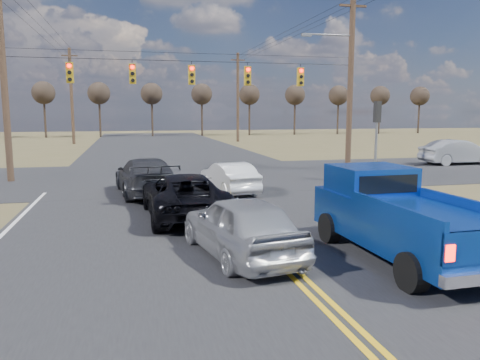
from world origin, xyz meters
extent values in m
plane|color=brown|center=(0.00, 0.00, 0.00)|extent=(160.00, 160.00, 0.00)
cube|color=#28282B|center=(0.00, 10.00, 0.00)|extent=(14.00, 120.00, 0.02)
cube|color=#28282B|center=(0.00, 18.00, 0.00)|extent=(120.00, 12.00, 0.02)
cylinder|color=#473323|center=(-9.00, 18.00, 5.00)|extent=(0.32, 0.32, 10.00)
cylinder|color=#473323|center=(9.00, 18.00, 5.00)|extent=(0.32, 0.32, 10.00)
cube|color=#473323|center=(9.00, 18.00, 9.20)|extent=(1.60, 0.12, 0.12)
cylinder|color=black|center=(0.00, 18.00, 6.00)|extent=(18.00, 0.02, 0.02)
cylinder|color=black|center=(0.00, 18.00, 6.40)|extent=(18.00, 0.02, 0.02)
cube|color=#B28C14|center=(-6.00, 18.00, 5.30)|extent=(0.34, 0.24, 1.00)
cylinder|color=#FF0C05|center=(-6.00, 17.86, 5.63)|extent=(0.20, 0.06, 0.20)
cylinder|color=black|center=(-6.00, 17.86, 5.30)|extent=(0.20, 0.06, 0.20)
cylinder|color=black|center=(-6.00, 17.86, 4.97)|extent=(0.20, 0.06, 0.20)
cube|color=black|center=(-6.00, 17.83, 5.74)|extent=(0.24, 0.14, 0.03)
cube|color=#B28C14|center=(-3.00, 18.00, 5.30)|extent=(0.34, 0.24, 1.00)
cylinder|color=#FF0C05|center=(-3.00, 17.86, 5.63)|extent=(0.20, 0.06, 0.20)
cylinder|color=black|center=(-3.00, 17.86, 5.30)|extent=(0.20, 0.06, 0.20)
cylinder|color=black|center=(-3.00, 17.86, 4.97)|extent=(0.20, 0.06, 0.20)
cube|color=black|center=(-3.00, 17.83, 5.74)|extent=(0.24, 0.14, 0.03)
cube|color=#B28C14|center=(0.00, 18.00, 5.30)|extent=(0.34, 0.24, 1.00)
cylinder|color=#FF0C05|center=(0.00, 17.86, 5.63)|extent=(0.20, 0.06, 0.20)
cylinder|color=black|center=(0.00, 17.86, 5.30)|extent=(0.20, 0.06, 0.20)
cylinder|color=black|center=(0.00, 17.86, 4.97)|extent=(0.20, 0.06, 0.20)
cube|color=black|center=(0.00, 17.83, 5.74)|extent=(0.24, 0.14, 0.03)
cube|color=#B28C14|center=(3.00, 18.00, 5.30)|extent=(0.34, 0.24, 1.00)
cylinder|color=#FF0C05|center=(3.00, 17.86, 5.63)|extent=(0.20, 0.06, 0.20)
cylinder|color=black|center=(3.00, 17.86, 5.30)|extent=(0.20, 0.06, 0.20)
cylinder|color=black|center=(3.00, 17.86, 4.97)|extent=(0.20, 0.06, 0.20)
cube|color=black|center=(3.00, 17.83, 5.74)|extent=(0.24, 0.14, 0.03)
cube|color=#B28C14|center=(6.00, 18.00, 5.30)|extent=(0.34, 0.24, 1.00)
cylinder|color=#FF0C05|center=(6.00, 17.86, 5.63)|extent=(0.20, 0.06, 0.20)
cylinder|color=black|center=(6.00, 17.86, 5.30)|extent=(0.20, 0.06, 0.20)
cylinder|color=black|center=(6.00, 17.86, 4.97)|extent=(0.20, 0.06, 0.20)
cube|color=black|center=(6.00, 17.83, 5.74)|extent=(0.24, 0.14, 0.03)
cylinder|color=slate|center=(8.20, 13.50, 1.60)|extent=(0.12, 0.12, 3.20)
cube|color=black|center=(8.20, 13.50, 3.40)|extent=(0.24, 0.34, 1.00)
cylinder|color=slate|center=(7.60, 18.00, 7.60)|extent=(2.80, 0.10, 0.10)
cube|color=slate|center=(6.30, 18.00, 7.55)|extent=(0.55, 0.22, 0.14)
cylinder|color=#473323|center=(-9.00, 46.00, 5.00)|extent=(0.32, 0.32, 10.00)
cube|color=#473323|center=(-9.00, 46.00, 9.20)|extent=(1.60, 0.12, 0.12)
cylinder|color=#473323|center=(9.00, 46.00, 5.00)|extent=(0.32, 0.32, 10.00)
cube|color=#473323|center=(9.00, 46.00, 9.20)|extent=(1.60, 0.12, 0.12)
cylinder|color=black|center=(9.00, 17.00, 9.30)|extent=(0.02, 58.00, 0.02)
cylinder|color=black|center=(9.70, 17.00, 9.30)|extent=(0.02, 58.00, 0.02)
cylinder|color=#33261C|center=(-14.00, 60.00, 2.75)|extent=(0.28, 0.28, 5.50)
sphere|color=#2D231C|center=(-14.00, 60.00, 5.90)|extent=(3.00, 3.00, 3.00)
cylinder|color=#33261C|center=(-7.00, 60.00, 2.75)|extent=(0.28, 0.28, 5.50)
sphere|color=#2D231C|center=(-7.00, 60.00, 5.90)|extent=(3.00, 3.00, 3.00)
cylinder|color=#33261C|center=(0.00, 60.00, 2.75)|extent=(0.28, 0.28, 5.50)
sphere|color=#2D231C|center=(0.00, 60.00, 5.90)|extent=(3.00, 3.00, 3.00)
cylinder|color=#33261C|center=(7.00, 60.00, 2.75)|extent=(0.28, 0.28, 5.50)
sphere|color=#2D231C|center=(7.00, 60.00, 5.90)|extent=(3.00, 3.00, 3.00)
cylinder|color=#33261C|center=(14.00, 60.00, 2.75)|extent=(0.28, 0.28, 5.50)
sphere|color=#2D231C|center=(14.00, 60.00, 5.90)|extent=(3.00, 3.00, 3.00)
cylinder|color=#33261C|center=(21.00, 60.00, 2.75)|extent=(0.28, 0.28, 5.50)
sphere|color=#2D231C|center=(21.00, 60.00, 5.90)|extent=(3.00, 3.00, 3.00)
cylinder|color=#33261C|center=(28.00, 60.00, 2.75)|extent=(0.28, 0.28, 5.50)
sphere|color=#2D231C|center=(28.00, 60.00, 5.90)|extent=(3.00, 3.00, 3.00)
cylinder|color=#33261C|center=(35.00, 60.00, 2.75)|extent=(0.28, 0.28, 5.50)
sphere|color=#2D231C|center=(35.00, 60.00, 5.90)|extent=(3.00, 3.00, 3.00)
cylinder|color=#33261C|center=(42.00, 60.00, 2.75)|extent=(0.28, 0.28, 5.50)
sphere|color=#2D231C|center=(42.00, 60.00, 5.90)|extent=(3.00, 3.00, 3.00)
cylinder|color=black|center=(1.83, 0.79, 0.39)|extent=(0.33, 0.79, 0.78)
cylinder|color=black|center=(1.74, 4.31, 0.39)|extent=(0.33, 0.79, 0.78)
cylinder|color=black|center=(3.60, 4.36, 0.39)|extent=(0.33, 0.79, 0.78)
cube|color=navy|center=(2.72, 2.58, 0.88)|extent=(2.10, 5.34, 0.98)
cube|color=navy|center=(2.68, 4.00, 1.68)|extent=(1.86, 1.71, 0.71)
cube|color=black|center=(2.70, 3.18, 1.68)|extent=(1.57, 0.10, 0.44)
cube|color=navy|center=(1.81, 1.52, 1.47)|extent=(0.19, 3.23, 0.20)
cube|color=navy|center=(3.67, 1.57, 1.47)|extent=(0.19, 3.23, 0.20)
cube|color=#FF0C05|center=(1.93, -0.11, 1.03)|extent=(0.18, 0.06, 0.29)
imported|color=#97989E|center=(-0.80, 3.72, 0.75)|extent=(2.49, 4.61, 1.49)
imported|color=black|center=(-1.62, 8.15, 0.72)|extent=(2.58, 5.28, 1.45)
imported|color=silver|center=(0.80, 12.49, 0.65)|extent=(1.94, 4.08, 1.29)
imported|color=#313236|center=(-2.66, 12.74, 0.76)|extent=(2.68, 5.47, 1.53)
imported|color=#AAAEB2|center=(17.51, 19.48, 0.80)|extent=(1.79, 4.89, 1.60)
camera|label=1|loc=(-3.30, -6.72, 3.40)|focal=35.00mm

